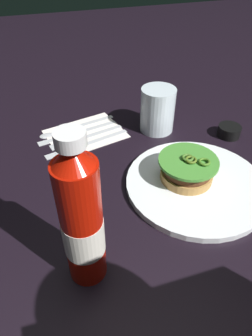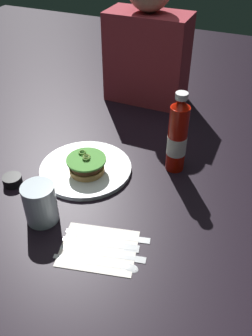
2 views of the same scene
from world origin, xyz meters
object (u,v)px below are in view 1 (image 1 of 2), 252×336
Objects in this scene: burger_sandwich at (187,169)px; steak_knife at (73,133)px; condiment_cup at (229,131)px; fork_utensil at (81,137)px; spoon_utensil at (67,128)px; water_glass at (158,110)px; napkin at (85,134)px; ketchup_bottle at (82,222)px; dinner_plate at (196,184)px; butter_knife at (83,144)px.

burger_sandwich is 0.57× the size of steak_knife.
condiment_cup is 0.29× the size of fork_utensil.
burger_sandwich is 0.59× the size of spoon_utensil.
water_glass is at bearing 163.44° from spoon_utensil.
burger_sandwich is 0.21m from water_glass.
water_glass reaches higher than fork_utensil.
burger_sandwich is at bearing 34.91° from condiment_cup.
napkin is 0.96× the size of fork_utensil.
ketchup_bottle is 1.22× the size of steak_knife.
condiment_cup is (-0.16, 0.08, -0.04)m from water_glass.
spoon_utensil is (0.21, -0.29, -0.00)m from dinner_plate.
steak_knife is at bearing -77.09° from butter_knife.
spoon_utensil is (0.20, -0.27, -0.03)m from burger_sandwich.
burger_sandwich is at bearing 128.28° from fork_utensil.
spoon_utensil is at bearing -40.60° from napkin.
dinner_plate is 0.31m from napkin.
condiment_cup is at bearing 164.80° from fork_utensil.
condiment_cup is 0.36m from butter_knife.
ketchup_bottle is 0.35m from butter_knife.
fork_utensil is (0.17, -0.22, -0.03)m from burger_sandwich.
spoon_utensil is (0.22, -0.06, -0.05)m from water_glass.
ketchup_bottle is 1.20× the size of butter_knife.
steak_knife is (0.03, -0.01, 0.00)m from napkin.
burger_sandwich reaches higher than condiment_cup.
ketchup_bottle reaches higher than steak_knife.
spoon_utensil and butter_knife have the same top height.
butter_knife is (-0.01, 0.05, 0.00)m from steak_knife.
burger_sandwich is at bearing 132.47° from butter_knife.
dinner_plate reaches higher than napkin.
dinner_plate is at bearing 126.27° from spoon_utensil.
napkin is 0.86× the size of butter_knife.
dinner_plate is 2.55× the size of water_glass.
condiment_cup is 0.40m from spoon_utensil.
dinner_plate is at bearing 128.38° from fork_utensil.
ketchup_bottle reaches higher than butter_knife.
burger_sandwich reaches higher than dinner_plate.
spoon_utensil is 1.05× the size of fork_utensil.
steak_knife is (0.19, -0.24, -0.03)m from burger_sandwich.
condiment_cup is at bearing 169.34° from butter_knife.
napkin is 0.88× the size of steak_knife.
fork_utensil is (0.35, -0.10, -0.01)m from condiment_cup.
fork_utensil is at bearing -99.11° from ketchup_bottle.
spoon_utensil is 0.96× the size of steak_knife.
napkin is at bearing 164.71° from steak_knife.
napkin is 0.03m from steak_knife.
butter_knife is at bearing -99.72° from ketchup_bottle.
ketchup_bottle is 0.40m from steak_knife.
ketchup_bottle is at bearing 79.05° from napkin.
dinner_plate is 0.36m from spoon_utensil.
burger_sandwich is at bearing 126.05° from spoon_utensil.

